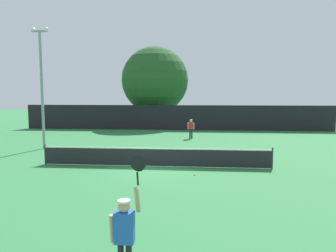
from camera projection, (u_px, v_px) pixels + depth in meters
ground_plane at (155, 166)px, 15.97m from camera, size 120.00×120.00×0.00m
tennis_net at (155, 157)px, 15.92m from camera, size 11.87×0.08×1.07m
perimeter_fence at (176, 118)px, 32.50m from camera, size 32.36×0.12×2.60m
player_serving at (125, 228)px, 5.95m from camera, size 0.67×0.40×2.53m
player_receiving at (191, 127)px, 26.05m from camera, size 0.57×0.24×1.61m
tennis_ball at (195, 175)px, 14.20m from camera, size 0.07×0.07×0.07m
light_pole at (42, 81)px, 20.80m from camera, size 1.18×0.28×8.15m
large_tree at (155, 80)px, 36.68m from camera, size 7.87×7.87×9.35m
parked_car_near at (153, 117)px, 41.36m from camera, size 2.28×4.36×1.69m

